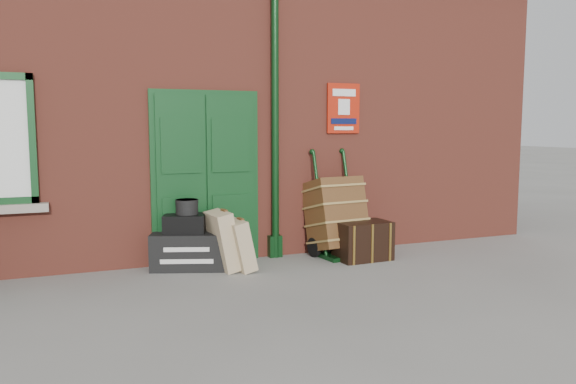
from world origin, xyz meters
TOP-DOWN VIEW (x-y plane):
  - ground at (0.00, 0.00)m, footprint 80.00×80.00m
  - station_building at (-0.00, 3.49)m, footprint 10.30×4.30m
  - houdini_trunk at (-0.58, 1.25)m, footprint 1.05×0.79m
  - strongbox at (-0.63, 1.25)m, footprint 0.61×0.52m
  - hatbox at (-0.60, 1.25)m, footprint 0.36×0.36m
  - suitcase_back at (-0.21, 1.00)m, footprint 0.39×0.55m
  - suitcase_front at (-0.03, 0.90)m, footprint 0.37×0.50m
  - porter_trolley at (1.48, 1.22)m, footprint 0.79×0.84m
  - dark_trunk at (1.70, 0.86)m, footprint 0.74×0.50m

SIDE VIEW (x-z plane):
  - ground at x=0.00m, z-range 0.00..0.00m
  - houdini_trunk at x=-0.58m, z-range 0.00..0.46m
  - dark_trunk at x=1.70m, z-range 0.00..0.52m
  - suitcase_front at x=-0.03m, z-range 0.00..0.65m
  - suitcase_back at x=-0.21m, z-range 0.00..0.75m
  - porter_trolley at x=1.48m, z-range -0.16..1.29m
  - strongbox at x=-0.63m, z-range 0.46..0.70m
  - hatbox at x=-0.60m, z-range 0.70..0.88m
  - station_building at x=0.00m, z-range -0.02..4.34m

